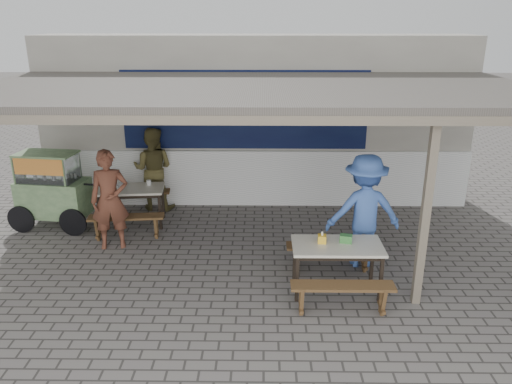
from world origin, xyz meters
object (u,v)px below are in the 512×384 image
at_px(bench_right_wall, 331,252).
at_px(table_right, 337,250).
at_px(condiment_bowl, 121,186).
at_px(vendor_cart, 52,188).
at_px(condiment_jar, 149,183).
at_px(table_left, 131,192).
at_px(tissue_box, 322,239).
at_px(bench_right_street, 342,292).
at_px(bench_left_street, 127,222).
at_px(patron_street_side, 110,200).
at_px(patron_right_table, 364,211).
at_px(donation_box, 346,239).
at_px(patron_wall_side, 153,169).
at_px(bench_left_wall, 137,197).

bearing_deg(bench_right_wall, table_right, -90.00).
height_order(bench_right_wall, condiment_bowl, condiment_bowl).
xyz_separation_m(vendor_cart, condiment_jar, (1.77, 0.32, -0.00)).
bearing_deg(table_left, table_right, -39.80).
bearing_deg(tissue_box, bench_right_street, -71.99).
relative_size(table_right, condiment_jar, 12.91).
bearing_deg(condiment_jar, bench_left_street, -106.15).
xyz_separation_m(bench_left_street, condiment_jar, (0.25, 0.87, 0.47)).
bearing_deg(bench_right_wall, tissue_box, -111.65).
xyz_separation_m(bench_right_street, patron_street_side, (-3.70, 2.07, 0.54)).
distance_m(patron_right_table, tissue_box, 1.11).
relative_size(bench_right_wall, patron_street_side, 0.80).
relative_size(table_right, donation_box, 7.49).
distance_m(patron_wall_side, donation_box, 4.78).
xyz_separation_m(table_left, condiment_bowl, (-0.19, 0.03, 0.11)).
xyz_separation_m(bench_left_wall, patron_street_side, (-0.03, -1.67, 0.55)).
height_order(vendor_cart, tissue_box, vendor_cart).
distance_m(bench_right_street, condiment_bowl, 4.93).
bearing_deg(table_left, vendor_cart, 179.70).
distance_m(bench_left_wall, bench_right_wall, 4.46).
bearing_deg(tissue_box, patron_right_table, 46.95).
bearing_deg(condiment_jar, patron_street_side, -109.06).
relative_size(condiment_jar, condiment_bowl, 0.46).
bearing_deg(patron_street_side, patron_wall_side, 67.02).
height_order(bench_left_street, condiment_jar, condiment_jar).
distance_m(bench_right_wall, condiment_jar, 3.90).
bearing_deg(bench_right_street, bench_left_street, 145.93).
relative_size(bench_left_street, patron_street_side, 0.78).
height_order(table_left, patron_street_side, patron_street_side).
height_order(bench_right_wall, vendor_cart, vendor_cart).
distance_m(patron_street_side, tissue_box, 3.75).
relative_size(bench_left_wall, patron_right_table, 0.74).
xyz_separation_m(tissue_box, condiment_jar, (-3.08, 2.58, -0.01)).
relative_size(table_right, patron_right_table, 0.70).
distance_m(bench_right_wall, vendor_cart, 5.36).
distance_m(vendor_cart, tissue_box, 5.35).
bearing_deg(bench_left_street, table_left, 90.00).
bearing_deg(patron_street_side, condiment_bowl, 82.91).
distance_m(patron_wall_side, condiment_jar, 0.71).
bearing_deg(tissue_box, condiment_bowl, 145.92).
distance_m(bench_right_wall, donation_box, 0.73).
xyz_separation_m(table_right, condiment_jar, (-3.29, 2.64, 0.13)).
distance_m(bench_right_street, patron_wall_side, 5.22).
height_order(bench_right_wall, patron_street_side, patron_street_side).
bearing_deg(bench_left_street, condiment_jar, 68.24).
distance_m(table_right, patron_right_table, 1.05).
distance_m(table_left, condiment_bowl, 0.22).
distance_m(bench_left_street, patron_street_side, 0.65).
relative_size(bench_left_wall, bench_right_wall, 0.98).
relative_size(donation_box, condiment_jar, 1.72).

